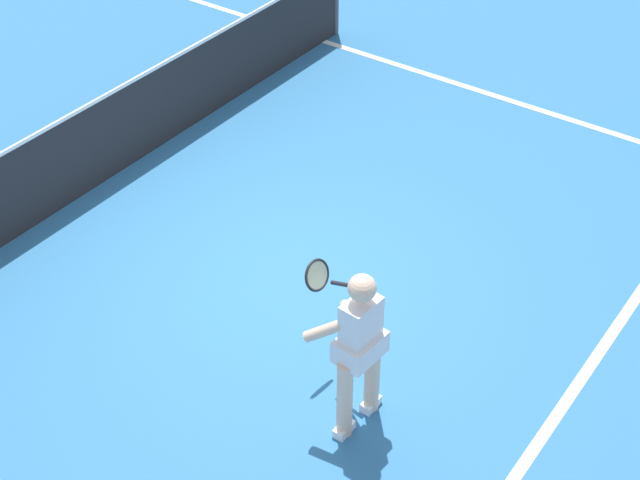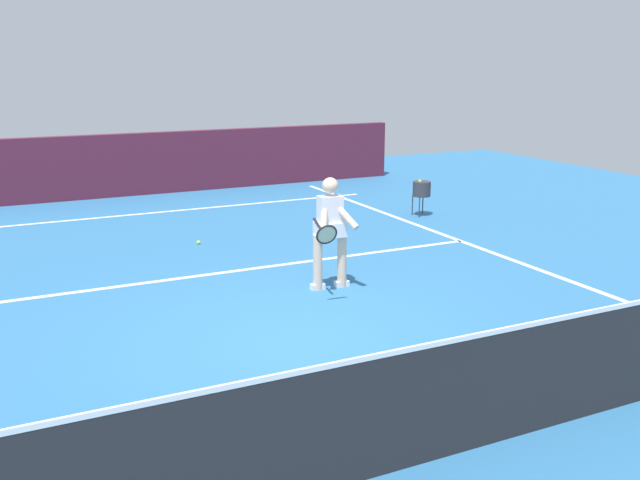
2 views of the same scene
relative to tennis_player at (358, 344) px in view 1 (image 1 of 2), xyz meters
The scene contains 5 objects.
ground_plane 2.11m from the tennis_player, 53.63° to the left, with size 26.31×26.31×0.00m, color teal.
service_line_marking 1.97m from the tennis_player, 49.88° to the right, with size 8.78×0.10×0.01m, color white.
sideline_right_marking 5.82m from the tennis_player, 15.73° to the left, with size 0.10×18.24×0.01m, color white.
court_net 4.39m from the tennis_player, 74.80° to the left, with size 9.46×0.08×1.09m.
tennis_player is the anchor object (origin of this frame).
Camera 1 is at (-5.73, -4.45, 6.07)m, focal length 53.90 mm.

